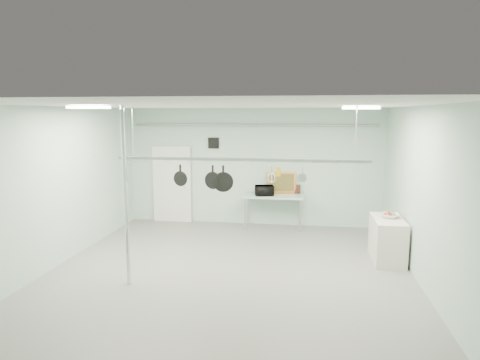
% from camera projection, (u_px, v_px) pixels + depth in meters
% --- Properties ---
extents(floor, '(8.00, 8.00, 0.00)m').
position_uv_depth(floor, '(227.00, 276.00, 8.10)').
color(floor, gray).
rests_on(floor, ground).
extents(ceiling, '(7.00, 8.00, 0.02)m').
position_uv_depth(ceiling, '(226.00, 106.00, 7.61)').
color(ceiling, silver).
rests_on(ceiling, back_wall).
extents(back_wall, '(7.00, 0.02, 3.20)m').
position_uv_depth(back_wall, '(253.00, 167.00, 11.75)').
color(back_wall, '#A4C5B6').
rests_on(back_wall, floor).
extents(right_wall, '(0.02, 8.00, 3.20)m').
position_uv_depth(right_wall, '(427.00, 199.00, 7.33)').
color(right_wall, '#A4C5B6').
rests_on(right_wall, floor).
extents(door, '(1.10, 0.10, 2.20)m').
position_uv_depth(door, '(172.00, 185.00, 12.13)').
color(door, silver).
rests_on(door, floor).
extents(wall_vent, '(0.30, 0.04, 0.30)m').
position_uv_depth(wall_vent, '(213.00, 143.00, 11.79)').
color(wall_vent, black).
rests_on(wall_vent, back_wall).
extents(conduit_pipe, '(6.60, 0.07, 0.07)m').
position_uv_depth(conduit_pipe, '(253.00, 125.00, 11.49)').
color(conduit_pipe, gray).
rests_on(conduit_pipe, back_wall).
extents(chrome_pole, '(0.08, 0.08, 3.20)m').
position_uv_depth(chrome_pole, '(126.00, 197.00, 7.52)').
color(chrome_pole, silver).
rests_on(chrome_pole, floor).
extents(prep_table, '(1.60, 0.70, 0.91)m').
position_uv_depth(prep_table, '(273.00, 198.00, 11.40)').
color(prep_table, '#AAC8BA').
rests_on(prep_table, floor).
extents(side_cabinet, '(0.60, 1.20, 0.90)m').
position_uv_depth(side_cabinet, '(387.00, 240.00, 8.93)').
color(side_cabinet, beige).
rests_on(side_cabinet, floor).
extents(pot_rack, '(4.80, 0.06, 1.00)m').
position_uv_depth(pot_rack, '(240.00, 158.00, 8.02)').
color(pot_rack, '#B7B7BC').
rests_on(pot_rack, ceiling).
extents(light_panel_left, '(0.65, 0.30, 0.05)m').
position_uv_depth(light_panel_left, '(89.00, 107.00, 7.16)').
color(light_panel_left, white).
rests_on(light_panel_left, ceiling).
extents(light_panel_right, '(0.65, 0.30, 0.05)m').
position_uv_depth(light_panel_right, '(361.00, 108.00, 7.84)').
color(light_panel_right, white).
rests_on(light_panel_right, ceiling).
extents(microwave, '(0.54, 0.43, 0.27)m').
position_uv_depth(microwave, '(264.00, 190.00, 11.33)').
color(microwave, black).
rests_on(microwave, prep_table).
extents(coffee_canister, '(0.21, 0.21, 0.21)m').
position_uv_depth(coffee_canister, '(268.00, 192.00, 11.29)').
color(coffee_canister, silver).
rests_on(coffee_canister, prep_table).
extents(painting_large, '(0.79, 0.19, 0.58)m').
position_uv_depth(painting_large, '(282.00, 183.00, 11.61)').
color(painting_large, '#CF7937').
rests_on(painting_large, prep_table).
extents(painting_small, '(0.30, 0.10, 0.25)m').
position_uv_depth(painting_small, '(295.00, 189.00, 11.58)').
color(painting_small, '#361912').
rests_on(painting_small, prep_table).
extents(fruit_bowl, '(0.47, 0.47, 0.09)m').
position_uv_depth(fruit_bowl, '(390.00, 216.00, 8.92)').
color(fruit_bowl, silver).
rests_on(fruit_bowl, side_cabinet).
extents(skillet_left, '(0.30, 0.12, 0.40)m').
position_uv_depth(skillet_left, '(180.00, 175.00, 8.25)').
color(skillet_left, black).
rests_on(skillet_left, pot_rack).
extents(skillet_mid, '(0.34, 0.13, 0.45)m').
position_uv_depth(skillet_mid, '(213.00, 177.00, 8.15)').
color(skillet_mid, black).
rests_on(skillet_mid, pot_rack).
extents(skillet_right, '(0.39, 0.14, 0.51)m').
position_uv_depth(skillet_right, '(223.00, 179.00, 8.13)').
color(skillet_right, black).
rests_on(skillet_right, pot_rack).
extents(whisk, '(0.23, 0.23, 0.35)m').
position_uv_depth(whisk, '(272.00, 175.00, 7.98)').
color(whisk, '#B7B8BC').
rests_on(whisk, pot_rack).
extents(grater, '(0.08, 0.04, 0.20)m').
position_uv_depth(grater, '(278.00, 172.00, 7.95)').
color(grater, gold).
rests_on(grater, pot_rack).
extents(saucepan, '(0.19, 0.16, 0.30)m').
position_uv_depth(saucepan, '(302.00, 175.00, 7.89)').
color(saucepan, silver).
rests_on(saucepan, pot_rack).
extents(fruit_cluster, '(0.24, 0.24, 0.09)m').
position_uv_depth(fruit_cluster, '(390.00, 214.00, 8.91)').
color(fruit_cluster, '#AD1013').
rests_on(fruit_cluster, fruit_bowl).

